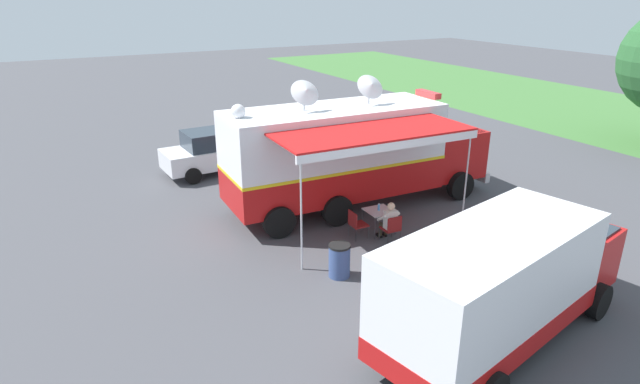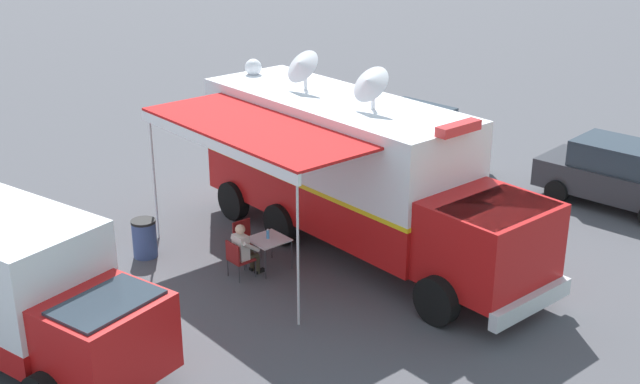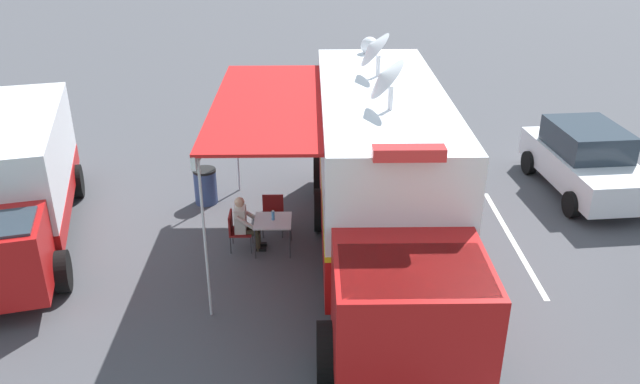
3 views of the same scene
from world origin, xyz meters
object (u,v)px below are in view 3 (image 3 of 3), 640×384
folding_table (273,223)px  car_behind_truck (585,160)px  water_bottle (273,215)px  folding_chair_beside_table (273,211)px  trash_bin (205,186)px  support_truck (14,182)px  command_truck (382,175)px  seated_responder (245,222)px  folding_chair_at_table (236,228)px

folding_table → car_behind_truck: bearing=-162.2°
water_bottle → folding_chair_beside_table: (0.02, -0.83, -0.32)m
trash_bin → support_truck: support_truck is taller
command_truck → folding_chair_beside_table: 2.99m
water_bottle → support_truck: 5.75m
command_truck → trash_bin: size_ratio=10.53×
seated_responder → car_behind_truck: 8.96m
command_truck → trash_bin: command_truck is taller
folding_chair_beside_table → trash_bin: trash_bin is taller
support_truck → water_bottle: bearing=171.5°
folding_chair_at_table → support_truck: (4.85, -0.77, 0.87)m
folding_table → command_truck: bearing=168.1°
folding_chair_beside_table → trash_bin: bearing=-43.1°
folding_table → car_behind_truck: (-7.99, -2.56, 0.21)m
seated_responder → folding_chair_at_table: bearing=-2.3°
support_truck → folding_table: bearing=171.3°
folding_table → trash_bin: bearing=-54.9°
command_truck → support_truck: bearing=-9.6°
folding_chair_at_table → car_behind_truck: car_behind_truck is taller
water_bottle → support_truck: size_ratio=0.03×
folding_chair_at_table → support_truck: bearing=-9.0°
folding_chair_at_table → folding_chair_beside_table: size_ratio=1.00×
water_bottle → support_truck: support_truck is taller
folding_table → seated_responder: size_ratio=0.67×
folding_chair_beside_table → folding_chair_at_table: bearing=43.8°
water_bottle → trash_bin: water_bottle is taller
seated_responder → support_truck: support_truck is taller
folding_chair_at_table → folding_chair_beside_table: bearing=-136.2°
command_truck → water_bottle: size_ratio=42.77×
command_truck → folding_chair_at_table: command_truck is taller
water_bottle → support_truck: (5.66, -0.85, 0.55)m
command_truck → car_behind_truck: bearing=-152.1°
support_truck → seated_responder: bearing=171.2°
water_bottle → trash_bin: (1.72, -2.42, -0.38)m
folding_table → support_truck: (5.65, -0.87, 0.71)m
folding_chair_beside_table → seated_responder: size_ratio=0.70×
folding_table → support_truck: 5.76m
folding_table → water_bottle: bearing=-116.9°
folding_table → water_bottle: (-0.01, -0.02, 0.16)m
seated_responder → folding_chair_beside_table: bearing=-128.1°
trash_bin → support_truck: 4.34m
seated_responder → car_behind_truck: size_ratio=0.29×
water_bottle → folding_chair_at_table: size_ratio=0.26×
trash_bin → seated_responder: bearing=115.1°
car_behind_truck → support_truck: bearing=7.1°
seated_responder → trash_bin: seated_responder is taller
command_truck → folding_chair_at_table: size_ratio=11.01×
support_truck → folding_chair_at_table: bearing=171.0°
folding_chair_at_table → water_bottle: bearing=174.8°
command_truck → trash_bin: 5.14m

